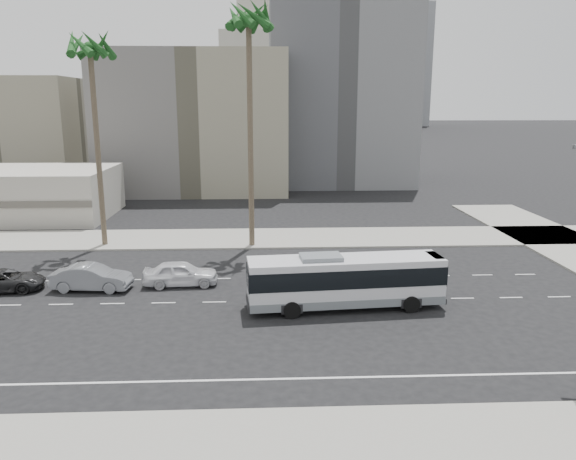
{
  "coord_description": "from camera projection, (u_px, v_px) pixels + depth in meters",
  "views": [
    {
      "loc": [
        -2.94,
        -30.95,
        11.56
      ],
      "look_at": [
        -1.44,
        4.0,
        3.45
      ],
      "focal_mm": 34.2,
      "sensor_mm": 36.0,
      "label": 1
    }
  ],
  "objects": [
    {
      "name": "midrise_beige_west",
      "position": [
        197.0,
        123.0,
        74.12
      ],
      "size": [
        24.0,
        18.0,
        18.0
      ],
      "primitive_type": "cube",
      "color": "slate",
      "rests_on": "ground"
    },
    {
      "name": "car_c",
      "position": [
        4.0,
        280.0,
        34.48
      ],
      "size": [
        2.75,
        5.1,
        1.36
      ],
      "primitive_type": "imported",
      "rotation": [
        0.0,
        0.0,
        1.67
      ],
      "color": "black",
      "rests_on": "ground"
    },
    {
      "name": "ground",
      "position": [
        315.0,
        301.0,
        32.86
      ],
      "size": [
        700.0,
        700.0,
        0.0
      ],
      "primitive_type": "plane",
      "color": "black",
      "rests_on": "ground"
    },
    {
      "name": "car_b",
      "position": [
        92.0,
        278.0,
        34.59
      ],
      "size": [
        2.14,
        5.07,
        1.63
      ],
      "primitive_type": "imported",
      "rotation": [
        0.0,
        0.0,
        1.48
      ],
      "color": "gray",
      "rests_on": "ground"
    },
    {
      "name": "midrise_beige_far",
      "position": [
        19.0,
        132.0,
        78.24
      ],
      "size": [
        18.0,
        16.0,
        15.0
      ],
      "primitive_type": "cube",
      "color": "slate",
      "rests_on": "ground"
    },
    {
      "name": "palm_near",
      "position": [
        249.0,
        26.0,
        41.42
      ],
      "size": [
        5.67,
        5.67,
        19.06
      ],
      "rotation": [
        0.0,
        0.0,
        -0.23
      ],
      "color": "brown",
      "rests_on": "ground"
    },
    {
      "name": "midrise_gray_center",
      "position": [
        338.0,
        93.0,
        80.87
      ],
      "size": [
        20.0,
        20.0,
        26.0
      ],
      "primitive_type": "cube",
      "color": "#595A5F",
      "rests_on": "ground"
    },
    {
      "name": "palm_mid",
      "position": [
        90.0,
        53.0,
        42.07
      ],
      "size": [
        5.51,
        5.51,
        16.99
      ],
      "rotation": [
        0.0,
        0.0,
        0.07
      ],
      "color": "brown",
      "rests_on": "ground"
    },
    {
      "name": "city_bus",
      "position": [
        345.0,
        280.0,
        31.38
      ],
      "size": [
        11.36,
        3.48,
        3.21
      ],
      "rotation": [
        0.0,
        0.0,
        0.09
      ],
      "color": "silver",
      "rests_on": "ground"
    },
    {
      "name": "highrise_far",
      "position": [
        405.0,
        66.0,
        282.07
      ],
      "size": [
        22.0,
        22.0,
        60.0
      ],
      "primitive_type": "cube",
      "color": "slate",
      "rests_on": "ground"
    },
    {
      "name": "commercial_low",
      "position": [
        2.0,
        193.0,
        56.33
      ],
      "size": [
        22.0,
        12.16,
        5.0
      ],
      "color": "#B3ADA1",
      "rests_on": "ground"
    },
    {
      "name": "civic_tower",
      "position": [
        265.0,
        46.0,
        267.32
      ],
      "size": [
        42.0,
        42.0,
        129.0
      ],
      "color": "beige",
      "rests_on": "ground"
    },
    {
      "name": "highrise_right",
      "position": [
        368.0,
        51.0,
        250.69
      ],
      "size": [
        26.0,
        26.0,
        70.0
      ],
      "primitive_type": "cube",
      "color": "slate",
      "rests_on": "ground"
    },
    {
      "name": "sidewalk_north",
      "position": [
        299.0,
        238.0,
        47.93
      ],
      "size": [
        120.0,
        7.0,
        0.15
      ],
      "primitive_type": "cube",
      "color": "gray",
      "rests_on": "ground"
    },
    {
      "name": "car_a",
      "position": [
        181.0,
        273.0,
        35.49
      ],
      "size": [
        2.19,
        4.85,
        1.62
      ],
      "primitive_type": "imported",
      "rotation": [
        0.0,
        0.0,
        1.63
      ],
      "color": "silver",
      "rests_on": "ground"
    }
  ]
}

